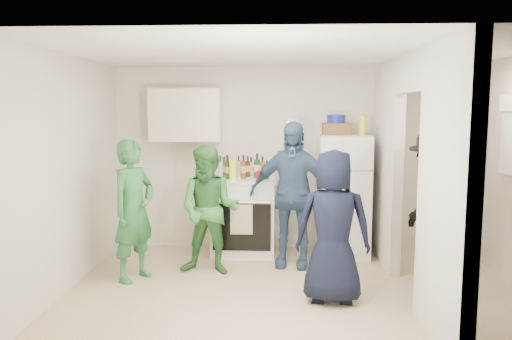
% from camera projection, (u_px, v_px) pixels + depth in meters
% --- Properties ---
extents(floor, '(4.80, 4.80, 0.00)m').
position_uv_depth(floor, '(292.00, 290.00, 5.34)').
color(floor, '#C5B78B').
rests_on(floor, ground).
extents(wall_back, '(4.80, 0.00, 4.80)m').
position_uv_depth(wall_back, '(290.00, 159.00, 6.87)').
color(wall_back, silver).
rests_on(wall_back, floor).
extents(wall_front, '(4.80, 0.00, 4.80)m').
position_uv_depth(wall_front, '(301.00, 207.00, 3.50)').
color(wall_front, silver).
rests_on(wall_front, floor).
extents(wall_left, '(0.00, 3.40, 3.40)m').
position_uv_depth(wall_left, '(67.00, 174.00, 5.29)').
color(wall_left, silver).
rests_on(wall_left, floor).
extents(ceiling, '(4.80, 4.80, 0.00)m').
position_uv_depth(ceiling, '(295.00, 52.00, 5.03)').
color(ceiling, white).
rests_on(ceiling, wall_back).
extents(partition_pier_back, '(0.12, 1.20, 2.50)m').
position_uv_depth(partition_pier_back, '(387.00, 164.00, 6.23)').
color(partition_pier_back, silver).
rests_on(partition_pier_back, floor).
extents(partition_pier_front, '(0.12, 1.20, 2.50)m').
position_uv_depth(partition_pier_front, '(446.00, 194.00, 4.04)').
color(partition_pier_front, silver).
rests_on(partition_pier_front, floor).
extents(partition_header, '(0.12, 1.00, 0.40)m').
position_uv_depth(partition_header, '(414.00, 72.00, 5.01)').
color(partition_header, silver).
rests_on(partition_header, partition_pier_back).
extents(stove, '(0.86, 0.71, 1.02)m').
position_uv_depth(stove, '(244.00, 216.00, 6.66)').
color(stove, white).
rests_on(stove, floor).
extents(upper_cabinet, '(0.95, 0.34, 0.70)m').
position_uv_depth(upper_cabinet, '(186.00, 115.00, 6.68)').
color(upper_cabinet, silver).
rests_on(upper_cabinet, wall_back).
extents(fridge, '(0.66, 0.64, 1.60)m').
position_uv_depth(fridge, '(343.00, 196.00, 6.54)').
color(fridge, white).
rests_on(fridge, floor).
extents(wicker_basket, '(0.35, 0.25, 0.15)m').
position_uv_depth(wicker_basket, '(336.00, 129.00, 6.49)').
color(wicker_basket, brown).
rests_on(wicker_basket, fridge).
extents(blue_bowl, '(0.24, 0.24, 0.11)m').
position_uv_depth(blue_bowl, '(336.00, 119.00, 6.47)').
color(blue_bowl, navy).
rests_on(blue_bowl, wicker_basket).
extents(yellow_cup_stack_top, '(0.09, 0.09, 0.25)m').
position_uv_depth(yellow_cup_stack_top, '(363.00, 126.00, 6.32)').
color(yellow_cup_stack_top, yellow).
rests_on(yellow_cup_stack_top, fridge).
extents(wall_clock, '(0.22, 0.02, 0.22)m').
position_uv_depth(wall_clock, '(294.00, 126.00, 6.79)').
color(wall_clock, white).
rests_on(wall_clock, wall_back).
extents(spice_shelf, '(0.35, 0.08, 0.03)m').
position_uv_depth(spice_shelf, '(290.00, 152.00, 6.81)').
color(spice_shelf, olive).
rests_on(spice_shelf, wall_back).
extents(yellow_cup_stack_stove, '(0.09, 0.09, 0.25)m').
position_uv_depth(yellow_cup_stack_stove, '(233.00, 171.00, 6.37)').
color(yellow_cup_stack_stove, '#FEFF15').
rests_on(yellow_cup_stack_stove, stove).
extents(red_cup, '(0.09, 0.09, 0.12)m').
position_uv_depth(red_cup, '(260.00, 176.00, 6.39)').
color(red_cup, '#AF140B').
rests_on(red_cup, stove).
extents(person_green_left, '(0.62, 0.69, 1.60)m').
position_uv_depth(person_green_left, '(134.00, 210.00, 5.61)').
color(person_green_left, '#307841').
rests_on(person_green_left, floor).
extents(person_green_center, '(0.80, 0.66, 1.51)m').
position_uv_depth(person_green_center, '(210.00, 210.00, 5.83)').
color(person_green_center, '#3B863D').
rests_on(person_green_center, floor).
extents(person_denim, '(1.10, 0.60, 1.79)m').
position_uv_depth(person_denim, '(292.00, 194.00, 6.09)').
color(person_denim, '#324B6E').
rests_on(person_denim, floor).
extents(person_navy, '(0.79, 0.55, 1.54)m').
position_uv_depth(person_navy, '(333.00, 226.00, 4.95)').
color(person_navy, black).
rests_on(person_navy, floor).
extents(person_nook, '(0.80, 1.21, 1.74)m').
position_uv_depth(person_nook, '(436.00, 210.00, 5.29)').
color(person_nook, black).
rests_on(person_nook, floor).
extents(bottle_a, '(0.07, 0.07, 0.27)m').
position_uv_depth(bottle_a, '(224.00, 167.00, 6.70)').
color(bottle_a, brown).
rests_on(bottle_a, stove).
extents(bottle_b, '(0.07, 0.07, 0.28)m').
position_uv_depth(bottle_b, '(228.00, 168.00, 6.51)').
color(bottle_b, '#164216').
rests_on(bottle_b, stove).
extents(bottle_c, '(0.06, 0.06, 0.28)m').
position_uv_depth(bottle_c, '(239.00, 166.00, 6.75)').
color(bottle_c, silver).
rests_on(bottle_c, stove).
extents(bottle_d, '(0.07, 0.07, 0.31)m').
position_uv_depth(bottle_d, '(244.00, 167.00, 6.52)').
color(bottle_d, brown).
rests_on(bottle_d, stove).
extents(bottle_e, '(0.07, 0.07, 0.26)m').
position_uv_depth(bottle_e, '(251.00, 166.00, 6.77)').
color(bottle_e, silver).
rests_on(bottle_e, stove).
extents(bottle_f, '(0.08, 0.08, 0.33)m').
position_uv_depth(bottle_f, '(257.00, 166.00, 6.58)').
color(bottle_f, '#18422B').
rests_on(bottle_f, stove).
extents(bottle_g, '(0.07, 0.07, 0.27)m').
position_uv_depth(bottle_g, '(262.00, 167.00, 6.72)').
color(bottle_g, olive).
rests_on(bottle_g, stove).
extents(bottle_h, '(0.06, 0.06, 0.31)m').
position_uv_depth(bottle_h, '(220.00, 167.00, 6.49)').
color(bottle_h, '#B6BBC3').
rests_on(bottle_h, stove).
extents(bottle_i, '(0.06, 0.06, 0.29)m').
position_uv_depth(bottle_i, '(248.00, 166.00, 6.68)').
color(bottle_i, '#4D280D').
rests_on(bottle_i, stove).
extents(bottle_j, '(0.06, 0.06, 0.25)m').
position_uv_depth(bottle_j, '(267.00, 170.00, 6.47)').
color(bottle_j, '#1D5726').
rests_on(bottle_j, stove).
extents(bottle_k, '(0.07, 0.07, 0.31)m').
position_uv_depth(bottle_k, '(227.00, 166.00, 6.63)').
color(bottle_k, '#994923').
rests_on(bottle_k, stove).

